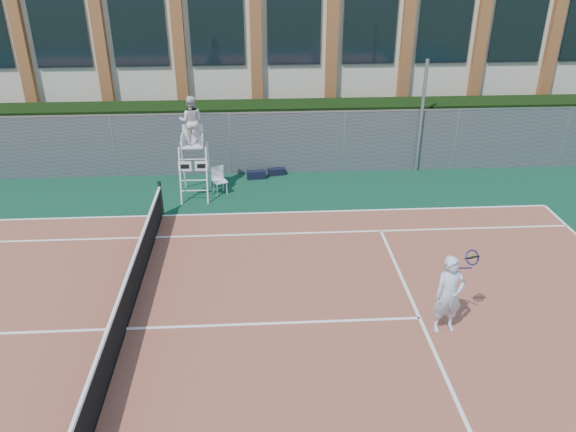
{
  "coord_description": "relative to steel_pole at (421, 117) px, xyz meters",
  "views": [
    {
      "loc": [
        2.9,
        -9.89,
        7.55
      ],
      "look_at": [
        3.67,
        3.0,
        1.14
      ],
      "focal_mm": 35.0,
      "sensor_mm": 36.0,
      "label": 1
    }
  ],
  "objects": [
    {
      "name": "ground",
      "position": [
        -8.64,
        -8.7,
        -1.98
      ],
      "size": [
        120.0,
        120.0,
        0.0
      ],
      "primitive_type": "plane",
      "color": "#233814"
    },
    {
      "name": "apron",
      "position": [
        -8.64,
        -7.7,
        -1.98
      ],
      "size": [
        36.0,
        20.0,
        0.01
      ],
      "primitive_type": "cube",
      "color": "#0C3721",
      "rests_on": "ground"
    },
    {
      "name": "tennis_court",
      "position": [
        -8.64,
        -8.7,
        -1.96
      ],
      "size": [
        23.77,
        10.97,
        0.02
      ],
      "primitive_type": "cube",
      "color": "brown",
      "rests_on": "apron"
    },
    {
      "name": "tennis_net",
      "position": [
        -8.64,
        -8.7,
        -1.45
      ],
      "size": [
        0.1,
        11.3,
        1.1
      ],
      "color": "black",
      "rests_on": "ground"
    },
    {
      "name": "fence",
      "position": [
        -8.64,
        0.1,
        -0.88
      ],
      "size": [
        40.0,
        0.06,
        2.2
      ],
      "primitive_type": null,
      "color": "#595E60",
      "rests_on": "ground"
    },
    {
      "name": "hedge",
      "position": [
        -8.64,
        1.3,
        -0.88
      ],
      "size": [
        40.0,
        1.4,
        2.2
      ],
      "primitive_type": "cube",
      "color": "black",
      "rests_on": "ground"
    },
    {
      "name": "building",
      "position": [
        -8.64,
        9.25,
        2.16
      ],
      "size": [
        45.0,
        10.6,
        8.22
      ],
      "color": "beige",
      "rests_on": "ground"
    },
    {
      "name": "steel_pole",
      "position": [
        0.0,
        0.0,
        0.0
      ],
      "size": [
        0.12,
        0.12,
        3.97
      ],
      "primitive_type": "cylinder",
      "color": "#9EA0A5",
      "rests_on": "ground"
    },
    {
      "name": "umpire_chair",
      "position": [
        -7.72,
        -1.66,
        0.43
      ],
      "size": [
        0.92,
        1.42,
        3.3
      ],
      "color": "white",
      "rests_on": "ground"
    },
    {
      "name": "plastic_chair",
      "position": [
        -6.99,
        -1.53,
        -1.45
      ],
      "size": [
        0.54,
        0.54,
        0.89
      ],
      "color": "silver",
      "rests_on": "apron"
    },
    {
      "name": "sports_bag_near",
      "position": [
        -5.76,
        -0.4,
        -1.83
      ],
      "size": [
        0.68,
        0.33,
        0.28
      ],
      "primitive_type": "cube",
      "rotation": [
        0.0,
        0.0,
        0.1
      ],
      "color": "black",
      "rests_on": "apron"
    },
    {
      "name": "sports_bag_far",
      "position": [
        -5.04,
        -0.1,
        -1.86
      ],
      "size": [
        0.63,
        0.36,
        0.24
      ],
      "primitive_type": "cube",
      "rotation": [
        0.0,
        0.0,
        0.19
      ],
      "color": "black",
      "rests_on": "apron"
    },
    {
      "name": "tennis_player",
      "position": [
        -1.82,
        -9.11,
        -1.07
      ],
      "size": [
        1.0,
        0.7,
        1.77
      ],
      "color": "silver",
      "rests_on": "tennis_court"
    }
  ]
}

